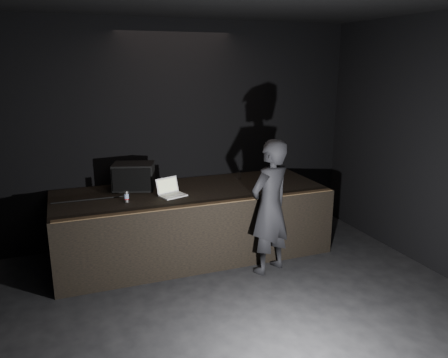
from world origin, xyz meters
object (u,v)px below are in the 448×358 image
laptop (170,191)px  stage_riser (192,222)px  stage_monitor (134,176)px  person (270,207)px  beer_can (126,197)px

laptop → stage_riser: bearing=1.5°
stage_monitor → person: bearing=-21.6°
stage_riser → laptop: (-0.35, -0.13, 0.56)m
laptop → beer_can: bearing=170.1°
stage_riser → beer_can: size_ratio=26.05×
laptop → person: 1.44m
stage_riser → stage_monitor: (-0.78, 0.37, 0.70)m
stage_monitor → beer_can: (-0.21, -0.59, -0.12)m
stage_riser → beer_can: beer_can is taller
stage_riser → stage_monitor: 1.11m
stage_monitor → beer_can: 0.64m
stage_riser → person: size_ratio=2.13×
beer_can → laptop: bearing=8.7°
stage_riser → stage_monitor: stage_monitor is taller
person → stage_riser: bearing=-71.4°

